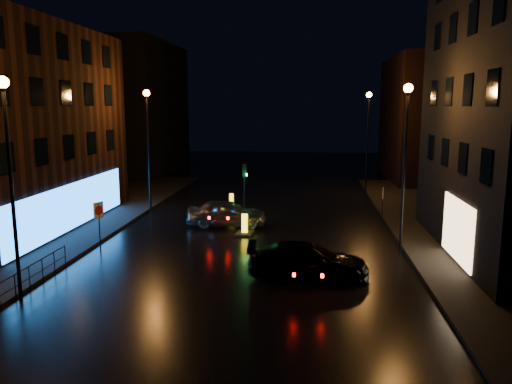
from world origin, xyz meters
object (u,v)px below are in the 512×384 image
silver_hatchback (227,213)px  road_sign_right (383,196)px  dark_sedan (308,261)px  road_sign_left (99,215)px  bollard_near (245,230)px  traffic_signal (245,207)px  bollard_far (232,204)px

silver_hatchback → road_sign_right: size_ratio=2.26×
road_sign_right → silver_hatchback: bearing=25.8°
dark_sedan → road_sign_right: (4.75, 11.52, 0.83)m
road_sign_left → bollard_near: bearing=54.8°
silver_hatchback → dark_sedan: size_ratio=0.92×
traffic_signal → bollard_far: (-1.24, 2.21, -0.28)m
dark_sedan → bollard_near: dark_sedan is taller
dark_sedan → road_sign_left: (-10.57, 2.96, 1.14)m
bollard_near → bollard_far: bollard_near is taller
bollard_far → road_sign_left: road_sign_left is taller
dark_sedan → road_sign_left: road_sign_left is taller
traffic_signal → silver_hatchback: bearing=-100.1°
bollard_near → road_sign_right: 9.62m
road_sign_left → road_sign_right: 17.55m
traffic_signal → road_sign_right: size_ratio=1.63×
silver_hatchback → road_sign_left: 8.18m
road_sign_left → silver_hatchback: bearing=71.0°
traffic_signal → dark_sedan: traffic_signal is taller
silver_hatchback → bollard_far: 5.83m
traffic_signal → silver_hatchback: traffic_signal is taller
silver_hatchback → road_sign_right: (9.73, 2.68, 0.77)m
traffic_signal → dark_sedan: bearing=-70.7°
bollard_near → road_sign_left: bearing=-144.1°
road_sign_right → bollard_far: bearing=-6.2°
dark_sedan → road_sign_left: size_ratio=2.06×
bollard_near → road_sign_right: road_sign_right is taller
traffic_signal → bollard_far: 2.55m
traffic_signal → road_sign_right: 9.20m
traffic_signal → bollard_far: bearing=119.2°
road_sign_left → dark_sedan: bearing=8.9°
dark_sedan → bollard_near: 7.91m
traffic_signal → road_sign_left: 11.38m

